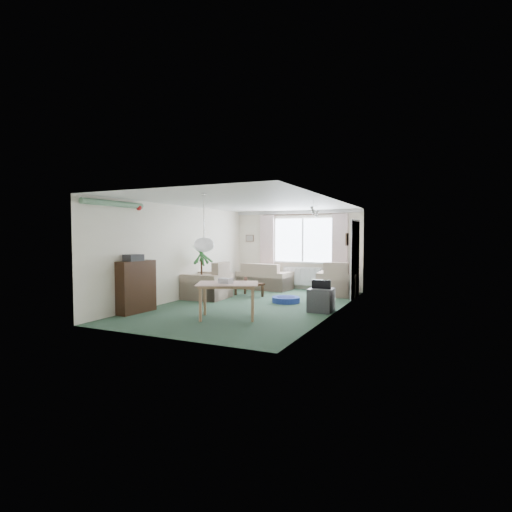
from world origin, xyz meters
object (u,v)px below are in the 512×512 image
at_px(armchair_corner, 338,279).
at_px(bookshelf, 136,287).
at_px(houseplant, 202,270).
at_px(tv_cube, 321,300).
at_px(dining_table, 228,301).
at_px(coffee_table, 249,289).
at_px(armchair_left, 207,280).
at_px(pet_bed, 286,300).
at_px(sofa, 265,276).

xyz_separation_m(armchair_corner, bookshelf, (-3.32, -4.21, 0.09)).
xyz_separation_m(bookshelf, houseplant, (0.19, 2.25, 0.18)).
distance_m(houseplant, tv_cube, 3.42).
relative_size(bookshelf, dining_table, 1.01).
xyz_separation_m(coffee_table, houseplant, (-0.97, -0.84, 0.55)).
bearing_deg(bookshelf, tv_cube, 30.66).
height_order(dining_table, tv_cube, dining_table).
relative_size(armchair_corner, tv_cube, 1.90).
bearing_deg(houseplant, bookshelf, -94.82).
xyz_separation_m(armchair_left, tv_cube, (3.20, -0.50, -0.23)).
distance_m(dining_table, pet_bed, 2.29).
distance_m(bookshelf, dining_table, 2.09).
height_order(armchair_corner, dining_table, armchair_corner).
height_order(bookshelf, pet_bed, bookshelf).
distance_m(armchair_left, bookshelf, 2.31).
relative_size(sofa, dining_table, 1.46).
relative_size(armchair_left, dining_table, 0.97).
bearing_deg(coffee_table, tv_cube, -28.73).
xyz_separation_m(houseplant, dining_table, (1.87, -1.94, -0.39)).
bearing_deg(armchair_corner, bookshelf, 45.16).
bearing_deg(houseplant, pet_bed, 7.69).
bearing_deg(armchair_left, pet_bed, 94.54).
bearing_deg(bookshelf, houseplant, 89.04).
distance_m(tv_cube, pet_bed, 1.36).
height_order(sofa, pet_bed, sofa).
xyz_separation_m(armchair_corner, armchair_left, (-2.98, -1.93, 0.01)).
relative_size(armchair_left, bookshelf, 0.96).
distance_m(sofa, houseplant, 2.45).
bearing_deg(coffee_table, armchair_corner, 27.29).
height_order(sofa, armchair_corner, armchair_corner).
bearing_deg(armchair_left, sofa, 161.22).
xyz_separation_m(houseplant, pet_bed, (2.25, 0.30, -0.66)).
height_order(coffee_table, houseplant, houseplant).
relative_size(armchair_left, houseplant, 0.73).
bearing_deg(armchair_corner, dining_table, 65.52).
bearing_deg(armchair_left, bookshelf, -11.30).
distance_m(armchair_corner, coffee_table, 2.45).
bearing_deg(tv_cube, armchair_corner, 93.95).
distance_m(coffee_table, tv_cube, 2.72).
relative_size(sofa, tv_cube, 2.91).
bearing_deg(armchair_corner, armchair_left, 26.30).
height_order(dining_table, pet_bed, dining_table).
bearing_deg(houseplant, dining_table, -46.08).
bearing_deg(armchair_corner, tv_cube, 88.69).
relative_size(sofa, armchair_corner, 1.53).
bearing_deg(tv_cube, coffee_table, 149.91).
relative_size(bookshelf, tv_cube, 2.02).
distance_m(armchair_corner, pet_bed, 1.92).
bearing_deg(tv_cube, bookshelf, -154.57).
xyz_separation_m(dining_table, tv_cube, (1.48, 1.48, -0.09)).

